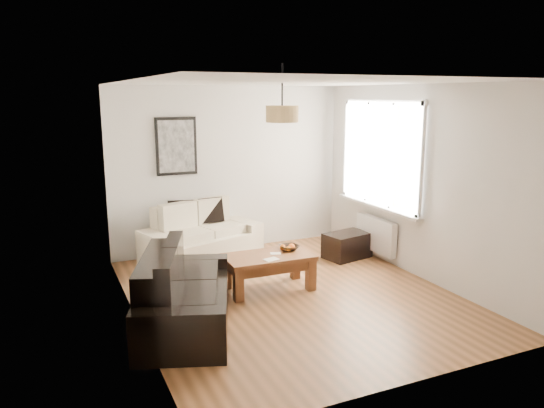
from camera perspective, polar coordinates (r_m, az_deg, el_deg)
name	(u,v)px	position (r m, az deg, el deg)	size (l,w,h in m)	color
floor	(292,295)	(6.61, 2.17, -9.94)	(4.50, 4.50, 0.00)	brown
ceiling	(293,82)	(6.14, 2.36, 13.22)	(3.80, 4.50, 0.00)	white
wall_back	(229,169)	(8.29, -4.70, 3.84)	(3.80, 0.04, 2.60)	silver
wall_front	(415,240)	(4.40, 15.47, -3.81)	(3.80, 0.04, 2.60)	silver
wall_left	(131,207)	(5.67, -15.19, -0.30)	(0.04, 4.50, 2.60)	silver
wall_right	(418,182)	(7.28, 15.79, 2.30)	(0.04, 4.50, 2.60)	silver
window_bay	(381,154)	(7.84, 11.93, 5.37)	(0.14, 1.90, 1.60)	white
radiator	(376,234)	(8.04, 11.33, -3.30)	(0.10, 0.90, 0.52)	white
poster	(176,146)	(7.97, -10.47, 6.26)	(0.62, 0.04, 0.87)	black
pendant_shade	(282,114)	(6.41, 1.12, 9.87)	(0.40, 0.40, 0.20)	tan
loveseat_cream	(201,234)	(7.84, -7.75, -3.28)	(1.68, 0.92, 0.84)	beige
sofa_leather	(185,291)	(5.73, -9.49, -9.36)	(1.83, 0.89, 0.79)	black
coffee_table	(268,272)	(6.71, -0.40, -7.48)	(1.12, 0.61, 0.46)	brown
ottoman	(347,245)	(8.06, 8.23, -4.52)	(0.68, 0.44, 0.39)	black
cushion_left	(181,213)	(7.90, -9.96, -0.99)	(0.38, 0.12, 0.38)	black
cushion_right	(210,210)	(8.02, -6.79, -0.70)	(0.38, 0.12, 0.38)	black
fruit_bowl	(289,247)	(6.85, 1.92, -4.80)	(0.25, 0.25, 0.06)	black
orange_a	(288,249)	(6.76, 1.81, -4.93)	(0.07, 0.07, 0.07)	orange
orange_b	(292,247)	(6.84, 2.17, -4.73)	(0.09, 0.09, 0.09)	orange
orange_c	(282,247)	(6.83, 1.16, -4.75)	(0.08, 0.08, 0.08)	orange
papers	(271,259)	(6.46, -0.08, -6.10)	(0.18, 0.12, 0.01)	white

